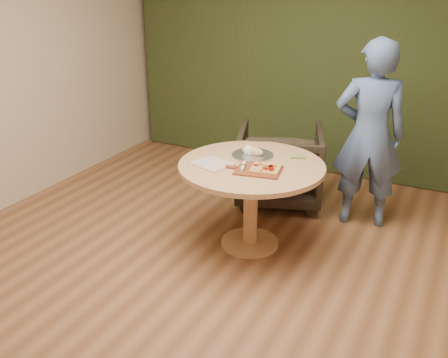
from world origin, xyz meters
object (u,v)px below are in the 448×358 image
at_px(pizza_paddle, 257,170).
at_px(bread_roll, 252,151).
at_px(cutlery_roll, 243,166).
at_px(person_standing, 369,135).
at_px(flatbread_pizza, 266,169).
at_px(armchair, 280,161).
at_px(serving_tray, 253,155).
at_px(pedestal_table, 251,180).

bearing_deg(pizza_paddle, bread_roll, 111.49).
relative_size(cutlery_roll, person_standing, 0.11).
relative_size(pizza_paddle, flatbread_pizza, 1.83).
relative_size(pizza_paddle, cutlery_roll, 2.40).
bearing_deg(armchair, serving_tray, 73.65).
xyz_separation_m(armchair, person_standing, (0.87, -0.10, 0.43)).
bearing_deg(pedestal_table, person_standing, 48.97).
bearing_deg(person_standing, armchair, -22.47).
height_order(flatbread_pizza, person_standing, person_standing).
bearing_deg(bread_roll, flatbread_pizza, -48.55).
xyz_separation_m(pizza_paddle, armchair, (-0.22, 1.08, -0.33)).
bearing_deg(pizza_paddle, flatbread_pizza, 3.14).
height_order(cutlery_roll, armchair, armchair).
height_order(armchair, person_standing, person_standing).
distance_m(serving_tray, armchair, 0.86).
xyz_separation_m(pizza_paddle, serving_tray, (-0.17, 0.29, -0.00)).
height_order(pedestal_table, serving_tray, serving_tray).
xyz_separation_m(flatbread_pizza, serving_tray, (-0.24, 0.28, -0.02)).
bearing_deg(cutlery_roll, armchair, 76.71).
bearing_deg(flatbread_pizza, bread_roll, 131.45).
bearing_deg(serving_tray, pedestal_table, -68.26).
bearing_deg(serving_tray, armchair, 93.32).
relative_size(pedestal_table, cutlery_roll, 6.16).
xyz_separation_m(pedestal_table, person_standing, (0.75, 0.87, 0.25)).
bearing_deg(serving_tray, pizza_paddle, -59.63).
bearing_deg(bread_roll, cutlery_roll, -77.77).
height_order(bread_roll, armchair, armchair).
relative_size(pizza_paddle, serving_tray, 1.31).
height_order(bread_roll, person_standing, person_standing).
xyz_separation_m(flatbread_pizza, bread_roll, (-0.25, 0.28, 0.02)).
bearing_deg(armchair, cutlery_roll, 75.80).
bearing_deg(armchair, person_standing, 153.98).
height_order(flatbread_pizza, cutlery_roll, flatbread_pizza).
bearing_deg(pedestal_table, armchair, 96.78).
distance_m(pedestal_table, cutlery_roll, 0.23).
bearing_deg(cutlery_roll, flatbread_pizza, -5.00).
height_order(flatbread_pizza, bread_roll, bread_roll).
bearing_deg(bread_roll, armchair, 92.68).
height_order(pizza_paddle, serving_tray, serving_tray).
bearing_deg(serving_tray, bread_roll, 180.00).
relative_size(cutlery_roll, bread_roll, 1.01).
height_order(cutlery_roll, bread_roll, bread_roll).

